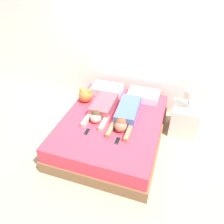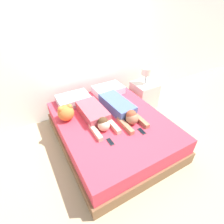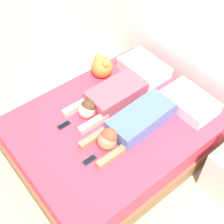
# 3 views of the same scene
# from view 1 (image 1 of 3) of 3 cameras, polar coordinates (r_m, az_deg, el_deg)

# --- Properties ---
(ground_plane) EXTENTS (12.00, 12.00, 0.00)m
(ground_plane) POSITION_cam_1_polar(r_m,az_deg,el_deg) (4.04, 0.00, -7.20)
(ground_plane) COLOR tan
(wall_back) EXTENTS (12.00, 0.06, 2.60)m
(wall_back) POSITION_cam_1_polar(r_m,az_deg,el_deg) (4.33, 5.21, 16.35)
(wall_back) COLOR white
(wall_back) RESTS_ON ground_plane
(bed) EXTENTS (1.70, 2.11, 0.48)m
(bed) POSITION_cam_1_polar(r_m,az_deg,el_deg) (3.87, 0.00, -4.68)
(bed) COLOR brown
(bed) RESTS_ON ground_plane
(pillow_head_left) EXTENTS (0.58, 0.39, 0.14)m
(pillow_head_left) POSITION_cam_1_polar(r_m,az_deg,el_deg) (4.40, -1.30, 6.00)
(pillow_head_left) COLOR silver
(pillow_head_left) RESTS_ON bed
(pillow_head_right) EXTENTS (0.58, 0.39, 0.14)m
(pillow_head_right) POSITION_cam_1_polar(r_m,az_deg,el_deg) (4.24, 8.17, 4.34)
(pillow_head_right) COLOR silver
(pillow_head_right) RESTS_ON bed
(person_left) EXTENTS (0.37, 0.93, 0.21)m
(person_left) POSITION_cam_1_polar(r_m,az_deg,el_deg) (3.83, -2.63, 1.06)
(person_left) COLOR #B24C59
(person_left) RESTS_ON bed
(person_right) EXTENTS (0.38, 1.05, 0.23)m
(person_right) POSITION_cam_1_polar(r_m,az_deg,el_deg) (3.68, 3.70, -0.60)
(person_right) COLOR #4C66A5
(person_right) RESTS_ON bed
(cell_phone_left) EXTENTS (0.06, 0.15, 0.01)m
(cell_phone_left) POSITION_cam_1_polar(r_m,az_deg,el_deg) (3.49, -6.53, -5.09)
(cell_phone_left) COLOR #2D2D33
(cell_phone_left) RESTS_ON bed
(cell_phone_right) EXTENTS (0.06, 0.15, 0.01)m
(cell_phone_right) POSITION_cam_1_polar(r_m,az_deg,el_deg) (3.32, 1.44, -7.49)
(cell_phone_right) COLOR #2D2D33
(cell_phone_right) RESTS_ON bed
(plush_toy) EXTENTS (0.26, 0.26, 0.27)m
(plush_toy) POSITION_cam_1_polar(r_m,az_deg,el_deg) (4.11, -6.89, 4.45)
(plush_toy) COLOR orange
(plush_toy) RESTS_ON bed
(nightstand) EXTENTS (0.49, 0.49, 0.90)m
(nightstand) POSITION_cam_1_polar(r_m,az_deg,el_deg) (4.23, 18.43, -1.61)
(nightstand) COLOR beige
(nightstand) RESTS_ON ground_plane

